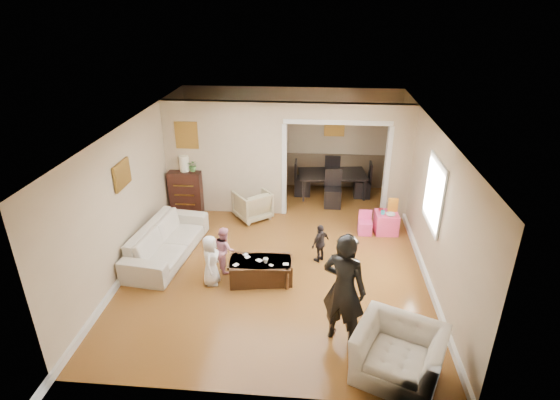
# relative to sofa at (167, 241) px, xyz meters

# --- Properties ---
(floor) EXTENTS (7.00, 7.00, 0.00)m
(floor) POSITION_rel_sofa_xyz_m (2.16, 0.32, -0.33)
(floor) COLOR #945826
(floor) RESTS_ON ground
(partition_left) EXTENTS (2.75, 0.18, 2.60)m
(partition_left) POSITION_rel_sofa_xyz_m (0.78, 2.12, 0.97)
(partition_left) COLOR #BEAB8B
(partition_left) RESTS_ON ground
(partition_right) EXTENTS (0.55, 0.18, 2.60)m
(partition_right) POSITION_rel_sofa_xyz_m (4.63, 2.12, 0.97)
(partition_right) COLOR #BEAB8B
(partition_right) RESTS_ON ground
(partition_header) EXTENTS (2.22, 0.18, 0.35)m
(partition_header) POSITION_rel_sofa_xyz_m (3.26, 2.12, 2.10)
(partition_header) COLOR #BEAB8B
(partition_header) RESTS_ON partition_right
(window_pane) EXTENTS (0.03, 0.95, 1.10)m
(window_pane) POSITION_rel_sofa_xyz_m (4.89, -0.08, 1.22)
(window_pane) COLOR white
(window_pane) RESTS_ON ground
(framed_art_partition) EXTENTS (0.45, 0.03, 0.55)m
(framed_art_partition) POSITION_rel_sofa_xyz_m (-0.04, 2.02, 1.52)
(framed_art_partition) COLOR brown
(framed_art_partition) RESTS_ON partition_left
(framed_art_sofa_wall) EXTENTS (0.03, 0.55, 0.40)m
(framed_art_sofa_wall) POSITION_rel_sofa_xyz_m (-0.55, -0.28, 1.47)
(framed_art_sofa_wall) COLOR brown
(framed_art_alcove) EXTENTS (0.45, 0.03, 0.55)m
(framed_art_alcove) POSITION_rel_sofa_xyz_m (3.26, 3.76, 1.37)
(framed_art_alcove) COLOR brown
(sofa) EXTENTS (1.13, 2.33, 0.65)m
(sofa) POSITION_rel_sofa_xyz_m (0.00, 0.00, 0.00)
(sofa) COLOR beige
(sofa) RESTS_ON ground
(armchair_back) EXTENTS (1.01, 1.01, 0.66)m
(armchair_back) POSITION_rel_sofa_xyz_m (1.42, 1.76, 0.00)
(armchair_back) COLOR tan
(armchair_back) RESTS_ON ground
(armchair_front) EXTENTS (1.41, 1.33, 0.72)m
(armchair_front) POSITION_rel_sofa_xyz_m (4.01, -2.68, 0.03)
(armchair_front) COLOR beige
(armchair_front) RESTS_ON ground
(dresser) EXTENTS (0.74, 0.42, 1.02)m
(dresser) POSITION_rel_sofa_xyz_m (-0.15, 1.97, 0.18)
(dresser) COLOR black
(dresser) RESTS_ON ground
(table_lamp) EXTENTS (0.22, 0.22, 0.36)m
(table_lamp) POSITION_rel_sofa_xyz_m (-0.15, 1.97, 0.87)
(table_lamp) COLOR #FFF6CF
(table_lamp) RESTS_ON dresser
(potted_plant) EXTENTS (0.25, 0.22, 0.28)m
(potted_plant) POSITION_rel_sofa_xyz_m (0.05, 1.97, 0.83)
(potted_plant) COLOR #467935
(potted_plant) RESTS_ON dresser
(coffee_table) EXTENTS (1.16, 0.71, 0.41)m
(coffee_table) POSITION_rel_sofa_xyz_m (1.91, -0.67, -0.12)
(coffee_table) COLOR #3D2213
(coffee_table) RESTS_ON ground
(coffee_cup) EXTENTS (0.11, 0.11, 0.09)m
(coffee_cup) POSITION_rel_sofa_xyz_m (2.01, -0.72, 0.12)
(coffee_cup) COLOR white
(coffee_cup) RESTS_ON coffee_table
(play_table) EXTENTS (0.50, 0.50, 0.45)m
(play_table) POSITION_rel_sofa_xyz_m (4.37, 1.34, -0.10)
(play_table) COLOR #FB427E
(play_table) RESTS_ON ground
(cereal_box) EXTENTS (0.20, 0.08, 0.30)m
(cereal_box) POSITION_rel_sofa_xyz_m (4.49, 1.44, 0.28)
(cereal_box) COLOR yellow
(cereal_box) RESTS_ON play_table
(cyan_cup) EXTENTS (0.08, 0.08, 0.08)m
(cyan_cup) POSITION_rel_sofa_xyz_m (4.27, 1.29, 0.17)
(cyan_cup) COLOR #27BFC5
(cyan_cup) RESTS_ON play_table
(toy_block) EXTENTS (0.10, 0.09, 0.05)m
(toy_block) POSITION_rel_sofa_xyz_m (4.25, 1.46, 0.15)
(toy_block) COLOR red
(toy_block) RESTS_ON play_table
(play_bowl) EXTENTS (0.21, 0.21, 0.05)m
(play_bowl) POSITION_rel_sofa_xyz_m (4.42, 1.22, 0.15)
(play_bowl) COLOR silver
(play_bowl) RESTS_ON play_table
(dining_table) EXTENTS (1.78, 1.13, 0.59)m
(dining_table) POSITION_rel_sofa_xyz_m (3.25, 3.18, -0.03)
(dining_table) COLOR black
(dining_table) RESTS_ON ground
(adult_person) EXTENTS (0.77, 0.66, 1.78)m
(adult_person) POSITION_rel_sofa_xyz_m (3.29, -2.05, 0.56)
(adult_person) COLOR black
(adult_person) RESTS_ON ground
(child_kneel_a) EXTENTS (0.30, 0.46, 0.94)m
(child_kneel_a) POSITION_rel_sofa_xyz_m (1.06, -0.82, 0.14)
(child_kneel_a) COLOR white
(child_kneel_a) RESTS_ON ground
(child_kneel_b) EXTENTS (0.49, 0.53, 0.87)m
(child_kneel_b) POSITION_rel_sofa_xyz_m (1.21, -0.37, 0.11)
(child_kneel_b) COLOR pink
(child_kneel_b) RESTS_ON ground
(child_toddler) EXTENTS (0.44, 0.47, 0.77)m
(child_toddler) POSITION_rel_sofa_xyz_m (2.96, 0.08, 0.06)
(child_toddler) COLOR black
(child_toddler) RESTS_ON ground
(craft_papers) EXTENTS (0.97, 0.47, 0.00)m
(craft_papers) POSITION_rel_sofa_xyz_m (1.85, -0.68, 0.08)
(craft_papers) COLOR white
(craft_papers) RESTS_ON coffee_table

